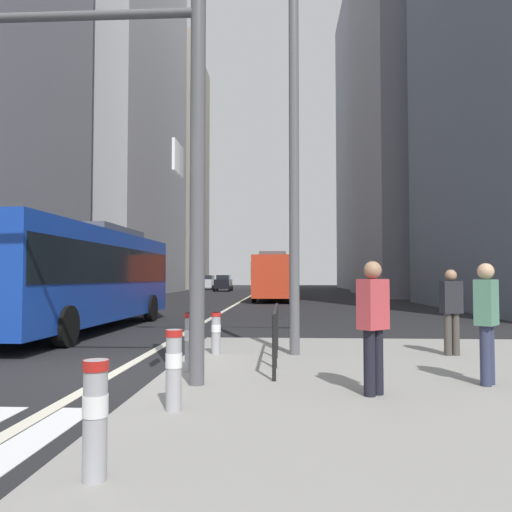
# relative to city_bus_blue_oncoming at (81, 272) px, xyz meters

# --- Properties ---
(ground_plane) EXTENTS (160.00, 160.00, 0.00)m
(ground_plane) POSITION_rel_city_bus_blue_oncoming_xyz_m (3.39, 13.28, -1.84)
(ground_plane) COLOR black
(median_island) EXTENTS (9.00, 10.00, 0.15)m
(median_island) POSITION_rel_city_bus_blue_oncoming_xyz_m (8.89, -7.72, -1.76)
(median_island) COLOR gray
(median_island) RESTS_ON ground
(lane_centre_line) EXTENTS (0.20, 80.00, 0.01)m
(lane_centre_line) POSITION_rel_city_bus_blue_oncoming_xyz_m (3.39, 23.28, -1.83)
(lane_centre_line) COLOR beige
(lane_centre_line) RESTS_ON ground
(office_tower_left_mid) EXTENTS (13.43, 23.86, 38.24)m
(office_tower_left_mid) POSITION_rel_city_bus_blue_oncoming_xyz_m (-12.61, 35.15, 17.29)
(office_tower_left_mid) COLOR #9E9EA3
(office_tower_left_mid) RESTS_ON ground
(office_tower_left_far) EXTENTS (12.85, 17.68, 35.92)m
(office_tower_left_far) POSITION_rel_city_bus_blue_oncoming_xyz_m (-12.61, 60.37, 16.13)
(office_tower_left_far) COLOR gray
(office_tower_left_far) RESTS_ON ground
(office_tower_right_mid) EXTENTS (13.13, 18.31, 32.77)m
(office_tower_right_mid) POSITION_rel_city_bus_blue_oncoming_xyz_m (20.39, 32.20, 14.55)
(office_tower_right_mid) COLOR gray
(office_tower_right_mid) RESTS_ON ground
(office_tower_right_far) EXTENTS (10.06, 24.61, 43.60)m
(office_tower_right_far) POSITION_rel_city_bus_blue_oncoming_xyz_m (20.39, 57.83, 19.96)
(office_tower_right_far) COLOR slate
(office_tower_right_far) RESTS_ON ground
(city_bus_blue_oncoming) EXTENTS (2.89, 11.27, 3.40)m
(city_bus_blue_oncoming) POSITION_rel_city_bus_blue_oncoming_xyz_m (0.00, 0.00, 0.00)
(city_bus_blue_oncoming) COLOR #14389E
(city_bus_blue_oncoming) RESTS_ON ground
(city_bus_red_receding) EXTENTS (2.82, 11.17, 3.40)m
(city_bus_red_receding) POSITION_rel_city_bus_blue_oncoming_xyz_m (5.66, 21.31, -0.00)
(city_bus_red_receding) COLOR red
(city_bus_red_receding) RESTS_ON ground
(car_oncoming_mid) EXTENTS (2.09, 4.55, 1.94)m
(car_oncoming_mid) POSITION_rel_city_bus_blue_oncoming_xyz_m (-0.89, 45.16, -0.85)
(car_oncoming_mid) COLOR black
(car_oncoming_mid) RESTS_ON ground
(car_receding_near) EXTENTS (2.14, 4.51, 1.94)m
(car_receding_near) POSITION_rel_city_bus_blue_oncoming_xyz_m (6.27, 50.12, -0.85)
(car_receding_near) COLOR maroon
(car_receding_near) RESTS_ON ground
(car_receding_far) EXTENTS (2.08, 4.54, 1.94)m
(car_receding_far) POSITION_rel_city_bus_blue_oncoming_xyz_m (6.14, 45.39, -0.85)
(car_receding_far) COLOR gold
(car_receding_far) RESTS_ON ground
(car_oncoming_far) EXTENTS (2.08, 4.17, 1.94)m
(car_oncoming_far) POSITION_rel_city_bus_blue_oncoming_xyz_m (-3.84, 51.75, -0.85)
(car_oncoming_far) COLOR silver
(car_oncoming_far) RESTS_ON ground
(traffic_signal_gantry) EXTENTS (5.32, 0.65, 6.00)m
(traffic_signal_gantry) POSITION_rel_city_bus_blue_oncoming_xyz_m (3.36, -8.33, 2.23)
(traffic_signal_gantry) COLOR #515156
(traffic_signal_gantry) RESTS_ON median_island
(street_lamp_post) EXTENTS (5.50, 0.32, 8.00)m
(street_lamp_post) POSITION_rel_city_bus_blue_oncoming_xyz_m (6.55, -5.44, 3.45)
(street_lamp_post) COLOR #56565B
(street_lamp_post) RESTS_ON median_island
(bollard_front) EXTENTS (0.20, 0.20, 0.90)m
(bollard_front) POSITION_rel_city_bus_blue_oncoming_xyz_m (4.91, -11.72, -1.19)
(bollard_front) COLOR #99999E
(bollard_front) RESTS_ON median_island
(bollard_left) EXTENTS (0.20, 0.20, 0.92)m
(bollard_left) POSITION_rel_city_bus_blue_oncoming_xyz_m (5.07, -9.72, -1.17)
(bollard_left) COLOR #99999E
(bollard_left) RESTS_ON median_island
(bollard_right) EXTENTS (0.20, 0.20, 0.95)m
(bollard_right) POSITION_rel_city_bus_blue_oncoming_xyz_m (4.83, -7.37, -1.16)
(bollard_right) COLOR #99999E
(bollard_right) RESTS_ON median_island
(bollard_back) EXTENTS (0.20, 0.20, 0.82)m
(bollard_back) POSITION_rel_city_bus_blue_oncoming_xyz_m (4.99, -5.46, -1.23)
(bollard_back) COLOR #99999E
(bollard_back) RESTS_ON median_island
(pedestrian_railing) EXTENTS (0.06, 3.26, 0.98)m
(pedestrian_railing) POSITION_rel_city_bus_blue_oncoming_xyz_m (6.19, -6.41, -0.99)
(pedestrian_railing) COLOR black
(pedestrian_railing) RESTS_ON median_island
(pedestrian_waiting) EXTENTS (0.42, 0.30, 1.68)m
(pedestrian_waiting) POSITION_rel_city_bus_blue_oncoming_xyz_m (9.62, -5.38, -0.76)
(pedestrian_waiting) COLOR #423D38
(pedestrian_waiting) RESTS_ON median_island
(pedestrian_walking) EXTENTS (0.45, 0.43, 1.73)m
(pedestrian_walking) POSITION_rel_city_bus_blue_oncoming_xyz_m (7.49, -8.84, -0.72)
(pedestrian_walking) COLOR black
(pedestrian_walking) RESTS_ON median_island
(pedestrian_far) EXTENTS (0.42, 0.45, 1.72)m
(pedestrian_far) POSITION_rel_city_bus_blue_oncoming_xyz_m (9.21, -8.13, -0.73)
(pedestrian_far) COLOR #2D334C
(pedestrian_far) RESTS_ON median_island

